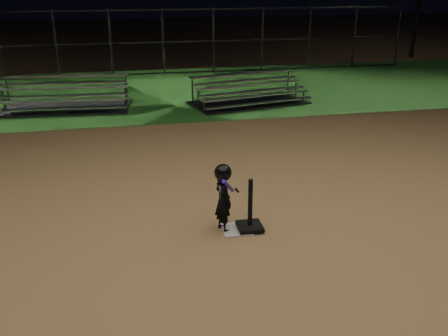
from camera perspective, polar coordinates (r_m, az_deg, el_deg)
The scene contains 8 objects.
ground at distance 7.66m, azimuth 1.49°, elevation -7.24°, with size 80.00×80.00×0.00m, color #A47C4A.
grass_strip at distance 17.01m, azimuth -6.08°, elevation 9.00°, with size 60.00×8.00×0.01m, color #225D1E.
home_plate at distance 7.66m, azimuth 1.49°, elevation -7.17°, with size 0.45×0.45×0.02m, color beige.
batting_tee at distance 7.60m, azimuth 3.04°, elevation -6.00°, with size 0.38×0.38×0.82m.
child_batter at distance 7.41m, azimuth -0.10°, elevation -3.27°, with size 0.44×0.63×1.09m.
bleacher_left at distance 15.21m, azimuth -17.97°, elevation 7.24°, with size 3.76×2.03×0.89m.
bleacher_right at distance 15.12m, azimuth 2.97°, elevation 8.15°, with size 3.75×2.40×0.85m.
backstop_fence at distance 19.74m, azimuth -7.12°, elevation 14.38°, with size 20.08×0.08×2.50m.
Camera 1 is at (-1.52, -6.53, 3.70)m, focal length 39.15 mm.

